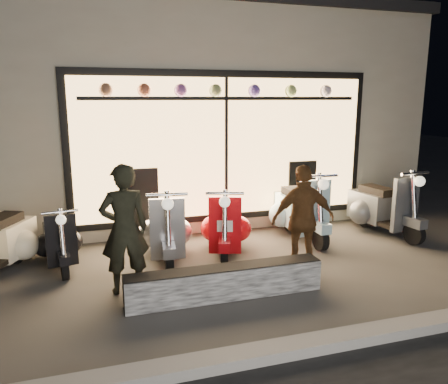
# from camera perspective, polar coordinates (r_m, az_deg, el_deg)

# --- Properties ---
(ground) EXTENTS (40.00, 40.00, 0.00)m
(ground) POSITION_cam_1_polar(r_m,az_deg,el_deg) (6.10, -1.55, -11.05)
(ground) COLOR #383533
(ground) RESTS_ON ground
(kerb) EXTENTS (40.00, 0.25, 0.12)m
(kerb) POSITION_cam_1_polar(r_m,az_deg,el_deg) (4.39, 5.93, -20.14)
(kerb) COLOR slate
(kerb) RESTS_ON ground
(shop_building) EXTENTS (10.20, 6.23, 4.20)m
(shop_building) POSITION_cam_1_polar(r_m,az_deg,el_deg) (10.50, -9.04, 10.36)
(shop_building) COLOR beige
(shop_building) RESTS_ON ground
(graffiti_barrier) EXTENTS (2.44, 0.28, 0.40)m
(graffiti_barrier) POSITION_cam_1_polar(r_m,az_deg,el_deg) (5.44, 0.17, -11.71)
(graffiti_barrier) COLOR black
(graffiti_barrier) RESTS_ON ground
(scooter_silver) EXTENTS (0.60, 1.55, 1.10)m
(scooter_silver) POSITION_cam_1_polar(r_m,az_deg,el_deg) (6.80, -7.66, -4.71)
(scooter_silver) COLOR black
(scooter_silver) RESTS_ON ground
(scooter_red) EXTENTS (0.79, 1.49, 1.07)m
(scooter_red) POSITION_cam_1_polar(r_m,az_deg,el_deg) (6.98, 0.23, -4.27)
(scooter_red) COLOR black
(scooter_red) RESTS_ON ground
(scooter_black) EXTENTS (0.53, 1.28, 0.91)m
(scooter_black) POSITION_cam_1_polar(r_m,az_deg,el_deg) (6.89, -20.78, -5.86)
(scooter_black) COLOR black
(scooter_black) RESTS_ON ground
(scooter_cream) EXTENTS (0.91, 1.52, 1.11)m
(scooter_cream) POSITION_cam_1_polar(r_m,az_deg,el_deg) (6.93, -27.05, -5.62)
(scooter_cream) COLOR black
(scooter_cream) RESTS_ON ground
(scooter_blue) EXTENTS (0.53, 1.63, 1.17)m
(scooter_blue) POSITION_cam_1_polar(r_m,az_deg,el_deg) (7.87, 9.59, -2.24)
(scooter_blue) COLOR black
(scooter_blue) RESTS_ON ground
(scooter_grey) EXTENTS (0.65, 1.64, 1.17)m
(scooter_grey) POSITION_cam_1_polar(r_m,az_deg,el_deg) (8.47, 19.52, -1.76)
(scooter_grey) COLOR black
(scooter_grey) RESTS_ON ground
(man) EXTENTS (0.63, 0.44, 1.64)m
(man) POSITION_cam_1_polar(r_m,az_deg,el_deg) (5.54, -12.88, -4.75)
(man) COLOR black
(man) RESTS_ON ground
(woman) EXTENTS (0.93, 0.48, 1.52)m
(woman) POSITION_cam_1_polar(r_m,az_deg,el_deg) (6.14, 10.30, -3.55)
(woman) COLOR brown
(woman) RESTS_ON ground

